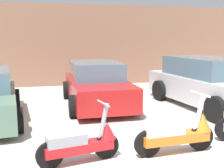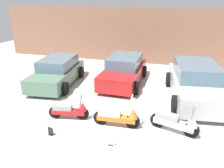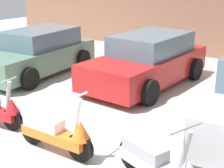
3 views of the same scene
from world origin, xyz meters
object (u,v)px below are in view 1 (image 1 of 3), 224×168
(car_rear_right, at_px, (209,83))
(car_rear_center, at_px, (96,85))
(scooter_front_right, at_px, (179,133))
(scooter_front_left, at_px, (83,142))

(car_rear_right, bearing_deg, car_rear_center, -114.16)
(scooter_front_right, bearing_deg, scooter_front_left, 176.15)
(scooter_front_right, relative_size, car_rear_right, 0.34)
(car_rear_center, bearing_deg, scooter_front_left, -13.19)
(scooter_front_left, distance_m, car_rear_center, 4.13)
(car_rear_right, bearing_deg, scooter_front_left, -61.76)
(scooter_front_right, height_order, car_rear_center, car_rear_center)
(scooter_front_left, xyz_separation_m, scooter_front_right, (1.72, -0.01, 0.03))
(car_rear_center, xyz_separation_m, car_rear_right, (3.27, -0.98, 0.07))
(car_rear_center, distance_m, car_rear_right, 3.41)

